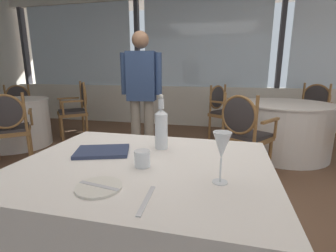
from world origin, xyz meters
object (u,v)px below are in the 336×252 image
dining_chair_0_0 (77,106)px  dining_chair_1_0 (312,108)px  diner_person_0 (142,90)px  dining_chair_0_3 (8,124)px  dining_chair_1_1 (223,108)px  wine_glass (222,146)px  water_bottle (161,127)px  menu_book (102,151)px  water_tumbler (142,159)px  dining_chair_1_2 (244,129)px  dining_chair_0_1 (18,105)px  side_plate (99,187)px

dining_chair_0_0 → dining_chair_1_0: 4.07m
diner_person_0 → dining_chair_0_0: bearing=-125.6°
dining_chair_0_3 → dining_chair_1_0: dining_chair_1_0 is taller
dining_chair_1_1 → wine_glass: bearing=-54.4°
water_bottle → menu_book: size_ratio=1.12×
wine_glass → diner_person_0: diner_person_0 is taller
water_tumbler → dining_chair_1_2: size_ratio=0.08×
wine_glass → dining_chair_0_1: bearing=143.3°
water_bottle → water_tumbler: water_bottle is taller
water_bottle → wine_glass: size_ratio=1.48×
water_bottle → dining_chair_0_1: 4.33m
dining_chair_0_1 → dining_chair_1_1: dining_chair_1_1 is taller
water_tumbler → menu_book: size_ratio=0.28×
wine_glass → water_tumbler: size_ratio=2.74×
wine_glass → water_tumbler: 0.40m
dining_chair_1_1 → diner_person_0: bearing=-93.2°
side_plate → dining_chair_1_1: bearing=83.0°
diner_person_0 → dining_chair_0_1: bearing=-115.1°
side_plate → water_tumbler: (0.10, 0.26, 0.04)m
dining_chair_1_0 → menu_book: bearing=3.1°
dining_chair_1_2 → side_plate: bearing=-164.0°
side_plate → dining_chair_0_3: (-2.17, 1.63, -0.21)m
dining_chair_0_0 → water_bottle: bearing=91.0°
dining_chair_0_3 → dining_chair_1_2: dining_chair_1_2 is taller
water_tumbler → dining_chair_1_0: 3.97m
water_bottle → diner_person_0: (-0.71, 1.65, 0.07)m
water_tumbler → dining_chair_1_2: (0.60, 1.76, -0.24)m
wine_glass → water_bottle: bearing=133.0°
dining_chair_0_0 → dining_chair_0_1: 1.34m
dining_chair_0_1 → dining_chair_1_0: 5.37m
menu_book → diner_person_0: 1.87m
water_bottle → dining_chair_1_2: (0.58, 1.47, -0.33)m
dining_chair_0_0 → diner_person_0: bearing=111.6°
dining_chair_1_2 → water_bottle: bearing=-166.6°
wine_glass → dining_chair_1_1: 3.36m
wine_glass → diner_person_0: 2.30m
diner_person_0 → water_tumbler: bearing=11.2°
dining_chair_0_3 → dining_chair_1_2: 2.88m
dining_chair_1_0 → dining_chair_1_2: bearing=0.0°
water_bottle → dining_chair_0_3: size_ratio=0.35×
wine_glass → dining_chair_0_0: 3.80m
dining_chair_0_0 → side_plate: bearing=83.9°
menu_book → dining_chair_0_3: dining_chair_0_3 is taller
wine_glass → menu_book: 0.71m
water_tumbler → side_plate: bearing=-110.4°
dining_chair_1_2 → diner_person_0: diner_person_0 is taller
wine_glass → dining_chair_1_2: wine_glass is taller
dining_chair_0_0 → dining_chair_1_2: (2.76, -0.95, -0.03)m
dining_chair_0_1 → dining_chair_1_2: size_ratio=0.97×
wine_glass → dining_chair_1_2: (0.22, 1.85, -0.36)m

